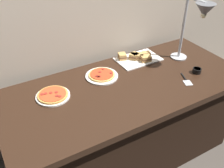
{
  "coord_description": "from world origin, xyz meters",
  "views": [
    {
      "loc": [
        -0.91,
        -1.36,
        1.89
      ],
      "look_at": [
        -0.13,
        0.0,
        0.81
      ],
      "focal_mm": 42.38,
      "sensor_mm": 36.0,
      "label": 1
    }
  ],
  "objects_px": {
    "sandwich_platter": "(138,58)",
    "heat_lamp": "(200,16)",
    "sauce_cup_near": "(197,70)",
    "serving_spatula": "(186,80)",
    "pizza_plate_center": "(53,95)",
    "pizza_plate_front": "(102,75)"
  },
  "relations": [
    {
      "from": "pizza_plate_center",
      "to": "sandwich_platter",
      "type": "relative_size",
      "value": 0.64
    },
    {
      "from": "sauce_cup_near",
      "to": "serving_spatula",
      "type": "distance_m",
      "value": 0.16
    },
    {
      "from": "heat_lamp",
      "to": "pizza_plate_center",
      "type": "height_order",
      "value": "heat_lamp"
    },
    {
      "from": "sandwich_platter",
      "to": "sauce_cup_near",
      "type": "xyz_separation_m",
      "value": [
        0.29,
        -0.41,
        -0.0
      ]
    },
    {
      "from": "sauce_cup_near",
      "to": "heat_lamp",
      "type": "bearing_deg",
      "value": 68.24
    },
    {
      "from": "sandwich_platter",
      "to": "sauce_cup_near",
      "type": "distance_m",
      "value": 0.51
    },
    {
      "from": "sauce_cup_near",
      "to": "serving_spatula",
      "type": "height_order",
      "value": "sauce_cup_near"
    },
    {
      "from": "serving_spatula",
      "to": "heat_lamp",
      "type": "bearing_deg",
      "value": 38.7
    },
    {
      "from": "sauce_cup_near",
      "to": "serving_spatula",
      "type": "xyz_separation_m",
      "value": [
        -0.15,
        -0.04,
        -0.02
      ]
    },
    {
      "from": "heat_lamp",
      "to": "pizza_plate_front",
      "type": "bearing_deg",
      "value": 164.19
    },
    {
      "from": "pizza_plate_center",
      "to": "serving_spatula",
      "type": "relative_size",
      "value": 1.41
    },
    {
      "from": "sandwich_platter",
      "to": "serving_spatula",
      "type": "distance_m",
      "value": 0.47
    },
    {
      "from": "heat_lamp",
      "to": "pizza_plate_center",
      "type": "relative_size",
      "value": 2.25
    },
    {
      "from": "heat_lamp",
      "to": "serving_spatula",
      "type": "relative_size",
      "value": 3.17
    },
    {
      "from": "heat_lamp",
      "to": "sauce_cup_near",
      "type": "relative_size",
      "value": 7.96
    },
    {
      "from": "pizza_plate_front",
      "to": "pizza_plate_center",
      "type": "relative_size",
      "value": 1.07
    },
    {
      "from": "pizza_plate_front",
      "to": "serving_spatula",
      "type": "xyz_separation_m",
      "value": [
        0.54,
        -0.37,
        -0.01
      ]
    },
    {
      "from": "pizza_plate_center",
      "to": "pizza_plate_front",
      "type": "bearing_deg",
      "value": 7.87
    },
    {
      "from": "pizza_plate_front",
      "to": "sandwich_platter",
      "type": "xyz_separation_m",
      "value": [
        0.4,
        0.08,
        0.01
      ]
    },
    {
      "from": "pizza_plate_front",
      "to": "serving_spatula",
      "type": "height_order",
      "value": "pizza_plate_front"
    },
    {
      "from": "sandwich_platter",
      "to": "heat_lamp",
      "type": "bearing_deg",
      "value": -40.6
    },
    {
      "from": "pizza_plate_front",
      "to": "sauce_cup_near",
      "type": "relative_size",
      "value": 3.77
    }
  ]
}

